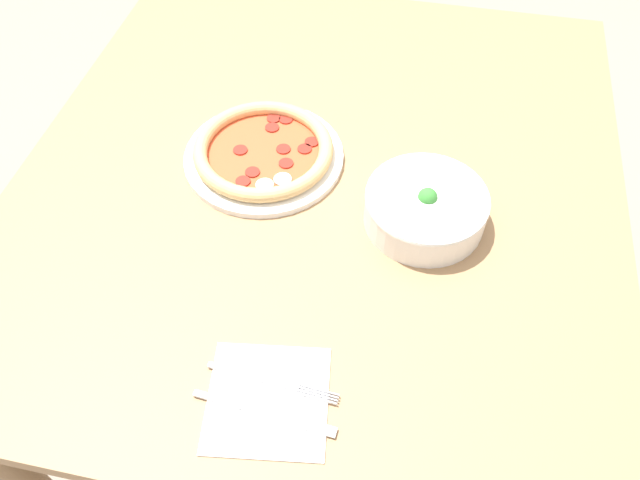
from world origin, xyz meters
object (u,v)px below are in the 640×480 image
(bowl, at_px, (426,207))
(knife, at_px, (258,411))
(pizza, at_px, (264,152))
(fork, at_px, (271,381))

(bowl, distance_m, knife, 0.43)
(pizza, bearing_deg, knife, 13.78)
(knife, bearing_deg, bowl, 68.95)
(fork, bearing_deg, pizza, 110.63)
(pizza, distance_m, bowl, 0.31)
(pizza, height_order, knife, pizza)
(fork, distance_m, knife, 0.05)
(pizza, xyz_separation_m, knife, (0.47, 0.12, -0.01))
(pizza, relative_size, fork, 1.53)
(bowl, xyz_separation_m, fork, (0.34, -0.18, -0.03))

